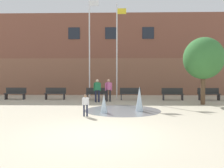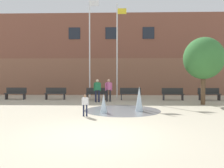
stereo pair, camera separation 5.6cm
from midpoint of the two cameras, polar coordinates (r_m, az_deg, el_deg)
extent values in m
plane|color=#BCB299|center=(6.92, -3.78, -13.06)|extent=(100.00, 100.00, 0.00)
cube|color=brown|center=(23.77, 0.10, 1.94)|extent=(36.00, 6.00, 3.51)
cube|color=brown|center=(24.08, 0.10, 11.26)|extent=(36.00, 6.00, 4.29)
cube|color=#1E232D|center=(21.54, -9.72, 12.91)|extent=(1.10, 0.06, 1.10)
cube|color=#1E232D|center=(21.15, -0.13, 13.14)|extent=(1.10, 0.06, 1.10)
cube|color=#1E232D|center=(21.33, 9.56, 13.02)|extent=(1.10, 0.06, 1.10)
cylinder|color=gray|center=(11.63, 2.84, -6.85)|extent=(4.01, 4.01, 0.01)
cone|color=silver|center=(11.34, 7.24, -3.84)|extent=(0.41, 0.41, 1.29)
cone|color=silver|center=(10.77, -2.06, -5.06)|extent=(0.35, 0.35, 0.94)
cube|color=#28282D|center=(18.83, -25.77, -2.97)|extent=(0.06, 0.40, 0.44)
cube|color=#28282D|center=(18.23, -21.85, -3.07)|extent=(0.06, 0.40, 0.44)
cube|color=#2D2D2D|center=(18.50, -23.85, -2.26)|extent=(1.60, 0.44, 0.05)
cube|color=#2D2D2D|center=(18.67, -23.60, -1.50)|extent=(1.60, 0.04, 0.42)
cube|color=#28282D|center=(17.64, -16.68, -3.18)|extent=(0.06, 0.40, 0.44)
cube|color=#28282D|center=(17.25, -12.25, -3.25)|extent=(0.06, 0.40, 0.44)
cube|color=#2D2D2D|center=(17.41, -14.50, -2.42)|extent=(1.60, 0.44, 0.05)
cube|color=#2D2D2D|center=(17.59, -14.32, -1.60)|extent=(1.60, 0.04, 0.42)
cube|color=#28282D|center=(16.65, -6.38, -3.41)|extent=(0.06, 0.40, 0.44)
cube|color=#28282D|center=(16.52, -1.56, -3.44)|extent=(0.06, 0.40, 0.44)
cube|color=#2D2D2D|center=(16.55, -3.98, -2.59)|extent=(1.60, 0.44, 0.05)
cube|color=#2D2D2D|center=(16.73, -3.92, -1.73)|extent=(1.60, 0.04, 0.42)
cube|color=#28282D|center=(16.61, 2.56, -3.41)|extent=(0.06, 0.40, 0.44)
cube|color=#28282D|center=(16.70, 7.37, -3.40)|extent=(0.06, 0.40, 0.44)
cube|color=#2D2D2D|center=(16.62, 4.97, -2.57)|extent=(1.60, 0.44, 0.05)
cube|color=#2D2D2D|center=(16.80, 4.94, -1.71)|extent=(1.60, 0.04, 0.42)
cube|color=#28282D|center=(16.83, 13.41, -3.40)|extent=(0.06, 0.40, 0.44)
cube|color=#28282D|center=(17.17, 18.00, -3.33)|extent=(0.06, 0.40, 0.44)
cube|color=#2D2D2D|center=(16.97, 15.73, -2.54)|extent=(1.60, 0.44, 0.05)
cube|color=#2D2D2D|center=(17.15, 15.58, -1.71)|extent=(1.60, 0.04, 0.42)
cube|color=#28282D|center=(17.63, 22.07, -3.25)|extent=(0.06, 0.40, 0.44)
cube|color=#28282D|center=(18.16, 26.22, -3.15)|extent=(0.06, 0.40, 0.44)
cube|color=#2D2D2D|center=(17.86, 24.19, -2.42)|extent=(1.60, 0.44, 0.05)
cube|color=#2D2D2D|center=(18.03, 23.96, -1.63)|extent=(1.60, 0.04, 0.42)
cylinder|color=#1E233D|center=(15.18, -4.17, -3.18)|extent=(0.12, 0.12, 0.84)
cylinder|color=#1E233D|center=(15.16, -3.34, -3.18)|extent=(0.12, 0.12, 0.84)
cube|color=#237547|center=(15.13, -3.76, -0.57)|extent=(0.39, 0.30, 0.54)
sphere|color=beige|center=(15.11, -3.76, 0.85)|extent=(0.21, 0.21, 0.21)
cylinder|color=#237547|center=(15.15, -4.55, -0.78)|extent=(0.08, 0.08, 0.55)
cylinder|color=#237547|center=(15.11, -2.96, -0.78)|extent=(0.08, 0.08, 0.55)
cylinder|color=#28282D|center=(15.55, -1.19, -3.05)|extent=(0.12, 0.12, 0.84)
cylinder|color=#28282D|center=(15.54, -0.38, -3.05)|extent=(0.12, 0.12, 0.84)
cube|color=pink|center=(15.50, -0.79, -0.51)|extent=(0.33, 0.39, 0.54)
sphere|color=tan|center=(15.49, -0.79, 0.88)|extent=(0.21, 0.21, 0.21)
cylinder|color=pink|center=(15.51, -1.56, -0.71)|extent=(0.08, 0.08, 0.55)
cylinder|color=pink|center=(15.50, -0.01, -0.71)|extent=(0.08, 0.08, 0.55)
cylinder|color=#1E233D|center=(9.94, -7.26, -6.89)|extent=(0.07, 0.07, 0.52)
cylinder|color=#1E233D|center=(9.92, -6.48, -6.91)|extent=(0.07, 0.07, 0.52)
cube|color=white|center=(9.87, -6.88, -4.45)|extent=(0.24, 0.22, 0.33)
sphere|color=#997051|center=(9.85, -6.89, -3.10)|extent=(0.13, 0.13, 0.13)
cylinder|color=white|center=(9.90, -7.63, -4.63)|extent=(0.05, 0.05, 0.34)
cylinder|color=white|center=(9.86, -6.13, -4.65)|extent=(0.05, 0.05, 0.34)
cylinder|color=silver|center=(18.00, -5.77, 9.53)|extent=(0.10, 0.10, 8.29)
cube|color=silver|center=(18.74, -4.52, 20.30)|extent=(0.70, 0.02, 0.45)
cylinder|color=silver|center=(17.81, 1.41, 8.57)|extent=(0.10, 0.10, 7.64)
cube|color=yellow|center=(18.45, 2.73, 18.48)|extent=(0.70, 0.02, 0.45)
cylinder|color=brown|center=(14.96, 22.78, -1.91)|extent=(0.27, 0.27, 1.62)
ellipsoid|color=#387538|center=(14.97, 22.90, 6.22)|extent=(2.47, 2.47, 2.62)
camera|label=1|loc=(0.03, -89.89, 0.00)|focal=35.00mm
camera|label=2|loc=(0.03, 90.11, 0.00)|focal=35.00mm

